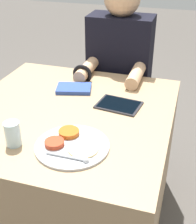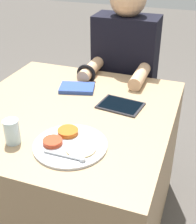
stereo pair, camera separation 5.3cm
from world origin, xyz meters
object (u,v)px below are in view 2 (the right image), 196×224
(thali_tray, at_px, (69,144))
(person_diner, at_px, (124,87))
(drinking_glass, at_px, (12,132))
(red_notebook, at_px, (77,88))
(tablet_device, at_px, (120,105))

(thali_tray, relative_size, person_diner, 0.23)
(drinking_glass, bearing_deg, thali_tray, 13.70)
(person_diner, distance_m, drinking_glass, 0.97)
(thali_tray, bearing_deg, red_notebook, 109.73)
(thali_tray, distance_m, drinking_glass, 0.22)
(thali_tray, distance_m, red_notebook, 0.49)
(tablet_device, relative_size, drinking_glass, 2.22)
(thali_tray, height_order, tablet_device, thali_tray)
(drinking_glass, bearing_deg, tablet_device, 53.59)
(thali_tray, xyz_separation_m, person_diner, (-0.03, 0.88, -0.15))
(tablet_device, xyz_separation_m, drinking_glass, (-0.31, -0.42, 0.04))
(red_notebook, distance_m, drinking_glass, 0.52)
(tablet_device, relative_size, person_diner, 0.18)
(red_notebook, bearing_deg, drinking_glass, -95.32)
(red_notebook, height_order, drinking_glass, drinking_glass)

